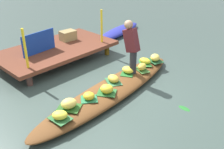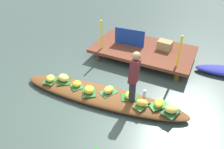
# 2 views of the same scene
# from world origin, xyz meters

# --- Properties ---
(canal_water) EXTENTS (40.00, 40.00, 0.00)m
(canal_water) POSITION_xyz_m (0.00, 0.00, 0.00)
(canal_water) COLOR #3A4A44
(canal_water) RESTS_ON ground
(dock_platform) EXTENTS (3.20, 1.80, 0.39)m
(dock_platform) POSITION_xyz_m (0.26, 2.39, 0.33)
(dock_platform) COLOR brown
(dock_platform) RESTS_ON ground
(vendor_boat) EXTENTS (4.45, 1.21, 0.22)m
(vendor_boat) POSITION_xyz_m (0.00, 0.00, 0.11)
(vendor_boat) COLOR brown
(vendor_boat) RESTS_ON ground
(moored_boat) EXTENTS (2.55, 1.06, 0.22)m
(moored_boat) POSITION_xyz_m (3.16, 2.67, 0.11)
(moored_boat) COLOR #272B96
(moored_boat) RESTS_ON ground
(leaf_mat_0) EXTENTS (0.49, 0.50, 0.01)m
(leaf_mat_0) POSITION_xyz_m (-0.27, -0.13, 0.22)
(leaf_mat_0) COLOR #27622A
(leaf_mat_0) RESTS_ON vendor_boat
(banana_bunch_0) EXTENTS (0.36, 0.36, 0.18)m
(banana_bunch_0) POSITION_xyz_m (-0.27, -0.13, 0.31)
(banana_bunch_0) COLOR gold
(banana_bunch_0) RESTS_ON vendor_boat
(leaf_mat_1) EXTENTS (0.45, 0.51, 0.01)m
(leaf_mat_1) POSITION_xyz_m (0.16, 0.10, 0.22)
(leaf_mat_1) COLOR #336E40
(leaf_mat_1) RESTS_ON vendor_boat
(banana_bunch_1) EXTENTS (0.28, 0.34, 0.16)m
(banana_bunch_1) POSITION_xyz_m (0.16, 0.10, 0.30)
(banana_bunch_1) COLOR gold
(banana_bunch_1) RESTS_ON vendor_boat
(leaf_mat_2) EXTENTS (0.36, 0.45, 0.01)m
(leaf_mat_2) POSITION_xyz_m (1.08, 0.01, 0.22)
(leaf_mat_2) COLOR #3D6E2E
(leaf_mat_2) RESTS_ON vendor_boat
(banana_bunch_2) EXTENTS (0.31, 0.24, 0.17)m
(banana_bunch_2) POSITION_xyz_m (1.08, 0.01, 0.30)
(banana_bunch_2) COLOR yellow
(banana_bunch_2) RESTS_ON vendor_boat
(leaf_mat_3) EXTENTS (0.32, 0.40, 0.01)m
(leaf_mat_3) POSITION_xyz_m (-1.47, -0.15, 0.22)
(leaf_mat_3) COLOR #2C6533
(leaf_mat_3) RESTS_ON vendor_boat
(banana_bunch_3) EXTENTS (0.35, 0.35, 0.14)m
(banana_bunch_3) POSITION_xyz_m (-1.47, -0.15, 0.29)
(banana_bunch_3) COLOR yellow
(banana_bunch_3) RESTS_ON vendor_boat
(leaf_mat_4) EXTENTS (0.51, 0.46, 0.01)m
(leaf_mat_4) POSITION_xyz_m (0.72, 0.15, 0.22)
(leaf_mat_4) COLOR #236527
(leaf_mat_4) RESTS_ON vendor_boat
(banana_bunch_4) EXTENTS (0.23, 0.30, 0.16)m
(banana_bunch_4) POSITION_xyz_m (0.72, 0.15, 0.30)
(banana_bunch_4) COLOR yellow
(banana_bunch_4) RESTS_ON vendor_boat
(leaf_mat_5) EXTENTS (0.44, 0.43, 0.01)m
(leaf_mat_5) POSITION_xyz_m (-0.69, -0.05, 0.22)
(leaf_mat_5) COLOR #267544
(leaf_mat_5) RESTS_ON vendor_boat
(banana_bunch_5) EXTENTS (0.25, 0.25, 0.15)m
(banana_bunch_5) POSITION_xyz_m (-0.69, -0.05, 0.29)
(banana_bunch_5) COLOR gold
(banana_bunch_5) RESTS_ON vendor_boat
(leaf_mat_6) EXTENTS (0.42, 0.49, 0.01)m
(leaf_mat_6) POSITION_xyz_m (1.74, 0.10, 0.22)
(leaf_mat_6) COLOR #20502A
(leaf_mat_6) RESTS_ON vendor_boat
(banana_bunch_6) EXTENTS (0.38, 0.36, 0.18)m
(banana_bunch_6) POSITION_xyz_m (1.74, 0.10, 0.31)
(banana_bunch_6) COLOR #F9D454
(banana_bunch_6) RESTS_ON vendor_boat
(leaf_mat_7) EXTENTS (0.49, 0.51, 0.01)m
(leaf_mat_7) POSITION_xyz_m (1.43, 0.19, 0.22)
(leaf_mat_7) COLOR #338437
(leaf_mat_7) RESTS_ON vendor_boat
(banana_bunch_7) EXTENTS (0.21, 0.32, 0.14)m
(banana_bunch_7) POSITION_xyz_m (1.43, 0.19, 0.29)
(banana_bunch_7) COLOR gold
(banana_bunch_7) RESTS_ON vendor_boat
(leaf_mat_8) EXTENTS (0.50, 0.53, 0.01)m
(leaf_mat_8) POSITION_xyz_m (-1.15, 0.00, 0.22)
(leaf_mat_8) COLOR #26561D
(leaf_mat_8) RESTS_ON vendor_boat
(banana_bunch_8) EXTENTS (0.35, 0.32, 0.18)m
(banana_bunch_8) POSITION_xyz_m (-1.15, 0.00, 0.31)
(banana_bunch_8) COLOR #F0CE58
(banana_bunch_8) RESTS_ON vendor_boat
(vendor_person) EXTENTS (0.21, 0.42, 1.25)m
(vendor_person) POSITION_xyz_m (0.79, 0.13, 0.92)
(vendor_person) COLOR #28282D
(vendor_person) RESTS_ON vendor_boat
(water_bottle) EXTENTS (0.07, 0.07, 0.23)m
(water_bottle) POSITION_xyz_m (1.04, 0.30, 0.33)
(water_bottle) COLOR silver
(water_bottle) RESTS_ON vendor_boat
(market_banner) EXTENTS (0.99, 0.11, 0.56)m
(market_banner) POSITION_xyz_m (-0.24, 2.39, 0.66)
(market_banner) COLOR navy
(market_banner) RESTS_ON dock_platform
(railing_post_west) EXTENTS (0.06, 0.06, 0.94)m
(railing_post_west) POSITION_xyz_m (-0.94, 1.79, 0.86)
(railing_post_west) COLOR yellow
(railing_post_west) RESTS_ON dock_platform
(railing_post_east) EXTENTS (0.06, 0.06, 0.94)m
(railing_post_east) POSITION_xyz_m (1.46, 1.79, 0.86)
(railing_post_east) COLOR yellow
(railing_post_east) RESTS_ON dock_platform
(produce_crate) EXTENTS (0.46, 0.35, 0.28)m
(produce_crate) POSITION_xyz_m (0.89, 2.64, 0.53)
(produce_crate) COLOR #977F4E
(produce_crate) RESTS_ON dock_platform
(drifting_plant_1) EXTENTS (0.15, 0.27, 0.01)m
(drifting_plant_1) POSITION_xyz_m (0.63, -1.44, 0.00)
(drifting_plant_1) COLOR #236C28
(drifting_plant_1) RESTS_ON ground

